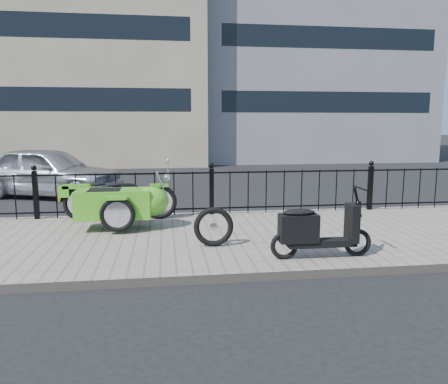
{
  "coord_description": "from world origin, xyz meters",
  "views": [
    {
      "loc": [
        -0.96,
        -7.63,
        2.02
      ],
      "look_at": [
        0.07,
        -0.1,
        0.8
      ],
      "focal_mm": 35.0,
      "sensor_mm": 36.0,
      "label": 1
    }
  ],
  "objects": [
    {
      "name": "building_tan",
      "position": [
        -6.0,
        15.99,
        6.0
      ],
      "size": [
        14.0,
        8.01,
        12.0
      ],
      "color": "tan",
      "rests_on": "ground"
    },
    {
      "name": "sidewalk",
      "position": [
        0.0,
        -0.5,
        0.06
      ],
      "size": [
        30.0,
        3.8,
        0.12
      ],
      "primitive_type": "cube",
      "color": "slate",
      "rests_on": "ground"
    },
    {
      "name": "building_grey",
      "position": [
        7.0,
        16.99,
        7.5
      ],
      "size": [
        12.0,
        8.01,
        15.0
      ],
      "color": "slate",
      "rests_on": "ground"
    },
    {
      "name": "ground",
      "position": [
        0.0,
        0.0,
        0.0
      ],
      "size": [
        120.0,
        120.0,
        0.0
      ],
      "primitive_type": "plane",
      "color": "black",
      "rests_on": "ground"
    },
    {
      "name": "spare_tire",
      "position": [
        -0.23,
        -1.13,
        0.43
      ],
      "size": [
        0.62,
        0.09,
        0.62
      ],
      "primitive_type": "torus",
      "rotation": [
        1.57,
        0.0,
        -0.01
      ],
      "color": "black",
      "rests_on": "sidewalk"
    },
    {
      "name": "curb",
      "position": [
        0.0,
        1.44,
        0.06
      ],
      "size": [
        30.0,
        0.1,
        0.12
      ],
      "primitive_type": "cube",
      "color": "gray",
      "rests_on": "ground"
    },
    {
      "name": "sedan_car",
      "position": [
        -4.13,
        4.75,
        0.69
      ],
      "size": [
        4.37,
        2.98,
        1.38
      ],
      "primitive_type": "imported",
      "rotation": [
        0.0,
        0.0,
        1.2
      ],
      "color": "silver",
      "rests_on": "ground"
    },
    {
      "name": "motorcycle_sidecar",
      "position": [
        -1.7,
        0.34,
        0.59
      ],
      "size": [
        2.28,
        1.48,
        0.98
      ],
      "color": "black",
      "rests_on": "sidewalk"
    },
    {
      "name": "scooter",
      "position": [
        1.12,
        -1.9,
        0.51
      ],
      "size": [
        1.48,
        0.43,
        1.0
      ],
      "color": "black",
      "rests_on": "sidewalk"
    },
    {
      "name": "iron_fence",
      "position": [
        0.0,
        1.3,
        0.59
      ],
      "size": [
        14.11,
        0.11,
        1.08
      ],
      "color": "black",
      "rests_on": "sidewalk"
    }
  ]
}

